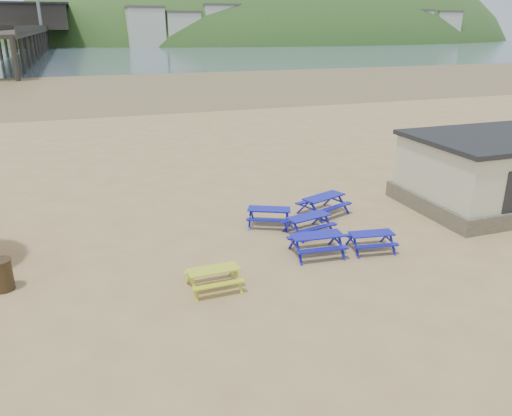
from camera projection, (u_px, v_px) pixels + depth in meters
name	position (u px, v px, depth m)	size (l,w,h in m)	color
ground	(282.00, 245.00, 18.24)	(400.00, 400.00, 0.00)	tan
wet_sand	(128.00, 85.00, 66.95)	(400.00, 400.00, 0.00)	brown
sea	(93.00, 49.00, 168.79)	(400.00, 400.00, 0.00)	#455663
picnic_table_blue_a	(308.00, 225.00, 19.20)	(1.97, 1.72, 0.72)	#211597
picnic_table_blue_b	(269.00, 217.00, 20.00)	(2.10, 1.95, 0.70)	#211597
picnic_table_blue_c	(323.00, 205.00, 21.17)	(2.31, 2.09, 0.80)	#211597
picnic_table_blue_d	(317.00, 244.00, 17.41)	(1.92, 1.60, 0.75)	#211597
picnic_table_blue_e	(371.00, 241.00, 17.78)	(1.73, 1.48, 0.66)	#211597
picnic_table_blue_f	(493.00, 211.00, 20.64)	(1.95, 1.78, 0.66)	#211597
picnic_table_yellow	(214.00, 279.00, 15.16)	(1.62, 1.32, 0.67)	#B6CF14
litter_bin	(2.00, 275.00, 15.03)	(0.68, 0.68, 0.99)	#3E2C16
amenity_block	(496.00, 171.00, 21.84)	(7.40, 5.40, 3.15)	#665B4C
pier	(35.00, 31.00, 168.61)	(24.00, 220.00, 39.29)	black
headland_town	(275.00, 61.00, 253.01)	(264.00, 144.00, 108.00)	#2D4C1E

